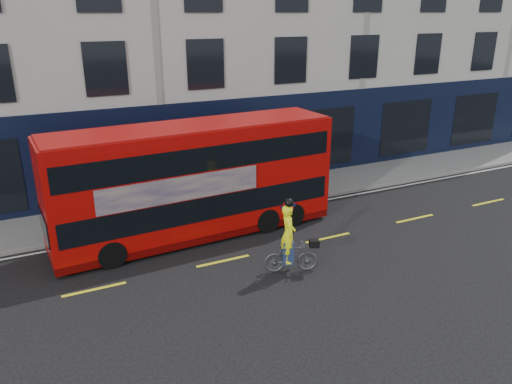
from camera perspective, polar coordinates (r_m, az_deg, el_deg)
ground at (r=14.97m, az=-1.57°, el=-10.31°), size 120.00×120.00×0.00m
pavement at (r=20.47m, az=-9.09°, el=-1.75°), size 60.00×3.00×0.12m
kerb at (r=19.14m, az=-7.76°, el=-3.24°), size 60.00×0.12×0.13m
building_terrace at (r=25.31m, az=-14.63°, el=19.25°), size 50.00×10.07×15.00m
road_edge_line at (r=18.90m, az=-7.46°, el=-3.73°), size 58.00×0.10×0.01m
lane_dashes at (r=16.18m, az=-3.78°, el=-7.87°), size 58.00×0.12×0.01m
bus at (r=17.35m, az=-6.95°, el=1.35°), size 10.04×2.77×4.00m
cyclist at (r=15.20m, az=3.91°, el=-6.32°), size 1.72×1.01×2.41m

